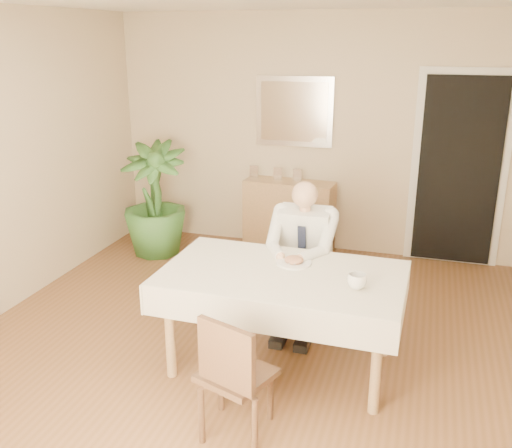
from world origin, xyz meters
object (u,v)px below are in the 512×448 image
(dining_table, at_px, (282,283))
(sideboard, at_px, (289,216))
(chair_far, at_px, (308,260))
(chair_near, at_px, (232,372))
(coffee_mug, at_px, (357,281))
(potted_palm, at_px, (154,199))
(seated_man, at_px, (301,251))

(dining_table, xyz_separation_m, sideboard, (-0.54, 2.38, -0.27))
(chair_far, distance_m, chair_near, 1.76)
(dining_table, height_order, chair_far, chair_far)
(coffee_mug, distance_m, sideboard, 2.75)
(chair_near, xyz_separation_m, potted_palm, (-1.85, 2.70, 0.17))
(sideboard, bearing_deg, coffee_mug, -62.29)
(chair_far, relative_size, seated_man, 0.72)
(seated_man, relative_size, coffee_mug, 9.65)
(dining_table, height_order, sideboard, sideboard)
(chair_near, height_order, sideboard, chair_near)
(chair_far, bearing_deg, seated_man, -82.59)
(coffee_mug, relative_size, sideboard, 0.13)
(seated_man, bearing_deg, coffee_mug, -52.78)
(seated_man, bearing_deg, dining_table, -90.00)
(chair_near, height_order, coffee_mug, coffee_mug)
(sideboard, bearing_deg, chair_far, -65.92)
(chair_far, bearing_deg, coffee_mug, -54.22)
(sideboard, xyz_separation_m, potted_palm, (-1.39, -0.55, 0.23))
(chair_near, relative_size, seated_man, 0.66)
(chair_far, relative_size, chair_near, 1.09)
(coffee_mug, bearing_deg, potted_palm, 141.73)
(sideboard, bearing_deg, potted_palm, -153.94)
(chair_near, xyz_separation_m, seated_man, (0.07, 1.47, 0.23))
(dining_table, distance_m, seated_man, 0.59)
(dining_table, distance_m, coffee_mug, 0.57)
(chair_far, height_order, sideboard, chair_far)
(dining_table, xyz_separation_m, coffee_mug, (0.54, -0.12, 0.14))
(dining_table, bearing_deg, potted_palm, 137.51)
(seated_man, relative_size, potted_palm, 0.99)
(coffee_mug, bearing_deg, dining_table, 167.92)
(sideboard, bearing_deg, dining_table, -72.88)
(dining_table, relative_size, seated_man, 1.39)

